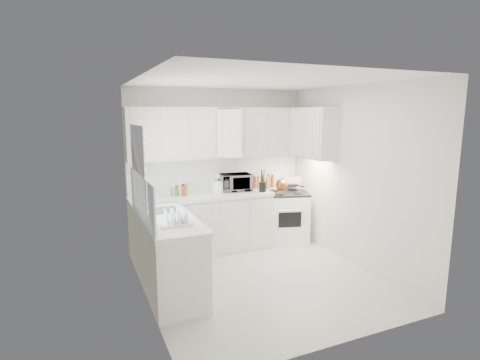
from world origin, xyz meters
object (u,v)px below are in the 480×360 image
stove (286,210)px  rice_cooker (219,185)px  utensil_crock (263,180)px  tea_kettle (282,184)px  dish_rack (175,216)px  microwave (236,180)px

stove → rice_cooker: size_ratio=5.01×
rice_cooker → utensil_crock: size_ratio=0.58×
utensil_crock → tea_kettle: bearing=-2.1°
stove → utensil_crock: (-0.53, -0.15, 0.59)m
tea_kettle → rice_cooker: (-1.01, 0.29, 0.00)m
tea_kettle → utensil_crock: utensil_crock is taller
tea_kettle → dish_rack: 2.45m
stove → rice_cooker: 1.30m
stove → microwave: microwave is taller
tea_kettle → dish_rack: (-2.11, -1.24, -0.01)m
rice_cooker → dish_rack: (-1.10, -1.53, -0.01)m
stove → microwave: 1.07m
tea_kettle → rice_cooker: tea_kettle is taller
tea_kettle → microwave: microwave is taller
utensil_crock → dish_rack: (-1.76, -1.25, -0.09)m
microwave → utensil_crock: size_ratio=1.32×
tea_kettle → rice_cooker: size_ratio=1.14×
rice_cooker → dish_rack: 1.89m
microwave → stove: bearing=-0.7°
rice_cooker → microwave: bearing=8.2°
stove → dish_rack: 2.73m
tea_kettle → utensil_crock: 0.36m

